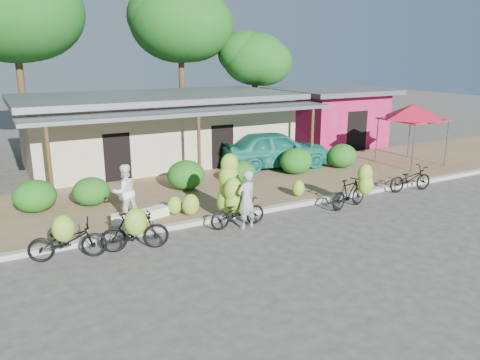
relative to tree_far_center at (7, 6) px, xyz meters
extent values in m
plane|color=#403E3B|center=(5.69, -16.11, -7.49)|extent=(100.00, 100.00, 0.00)
cube|color=#91784E|center=(5.69, -11.11, -7.43)|extent=(60.00, 6.00, 0.12)
cube|color=#A8A399|center=(5.69, -14.11, -7.42)|extent=(60.00, 0.25, 0.15)
cube|color=#C4B894|center=(5.69, -5.11, -5.94)|extent=(12.00, 6.00, 3.10)
cube|color=slate|center=(5.69, -5.11, -4.27)|extent=(13.00, 7.00, 0.25)
cube|color=black|center=(5.69, -8.06, -6.39)|extent=(1.40, 0.12, 2.20)
cube|color=slate|center=(5.69, -9.11, -4.59)|extent=(13.00, 2.00, 0.15)
cylinder|color=#503D20|center=(0.09, -10.01, -6.07)|extent=(0.14, 0.14, 2.85)
cylinder|color=#503D20|center=(5.69, -10.01, -6.07)|extent=(0.14, 0.14, 2.85)
cylinder|color=#503D20|center=(11.29, -10.01, -6.07)|extent=(0.14, 0.14, 2.85)
cube|color=#C51E57|center=(16.19, -5.11, -5.99)|extent=(5.00, 5.00, 3.00)
cube|color=slate|center=(16.19, -5.11, -4.37)|extent=(6.00, 6.00, 0.25)
cube|color=black|center=(16.19, -7.56, -6.39)|extent=(1.40, 0.12, 2.20)
cylinder|color=#503D20|center=(0.19, -0.11, -3.58)|extent=(0.36, 0.36, 7.82)
ellipsoid|color=#1B4F13|center=(0.19, -0.11, -0.10)|extent=(6.65, 6.65, 5.32)
ellipsoid|color=#1B4F13|center=(-0.31, 0.19, 0.20)|extent=(5.66, 5.66, 4.52)
cylinder|color=#503D20|center=(9.19, 0.39, -3.76)|extent=(0.36, 0.36, 7.46)
ellipsoid|color=#1B4F13|center=(9.19, 0.39, -0.45)|extent=(5.94, 5.94, 4.75)
ellipsoid|color=#1B4F13|center=(8.69, 0.69, -0.15)|extent=(5.05, 5.05, 4.04)
cylinder|color=#503D20|center=(13.19, -1.61, -4.89)|extent=(0.36, 0.36, 5.21)
ellipsoid|color=#1B4F13|center=(13.19, -1.61, -2.57)|extent=(3.94, 3.94, 3.15)
ellipsoid|color=#1B4F13|center=(12.69, -1.31, -2.27)|extent=(3.35, 3.35, 2.68)
ellipsoid|color=#195112|center=(-0.54, -10.73, -6.83)|extent=(1.38, 1.25, 1.08)
ellipsoid|color=#195112|center=(1.23, -10.89, -6.88)|extent=(1.26, 1.14, 0.99)
ellipsoid|color=#195112|center=(4.86, -10.62, -6.80)|extent=(1.46, 1.31, 1.14)
ellipsoid|color=#195112|center=(7.12, -10.90, -6.91)|extent=(1.19, 1.07, 0.93)
ellipsoid|color=#195112|center=(10.00, -10.63, -6.81)|extent=(1.45, 1.31, 1.13)
ellipsoid|color=#195112|center=(12.54, -10.68, -6.83)|extent=(1.40, 1.26, 1.09)
cylinder|color=#59595E|center=(14.76, -12.77, -6.32)|extent=(0.05, 0.05, 2.10)
cylinder|color=#59595E|center=(16.96, -12.77, -6.32)|extent=(0.05, 0.05, 2.10)
cylinder|color=#59595E|center=(14.76, -10.57, -6.32)|extent=(0.05, 0.05, 2.10)
cylinder|color=#59595E|center=(16.96, -10.57, -6.32)|extent=(0.05, 0.05, 2.10)
cube|color=#BB1330|center=(15.86, -11.67, -5.24)|extent=(2.40, 2.40, 0.06)
cone|color=#BB1330|center=(15.86, -11.67, -4.86)|extent=(3.50, 3.50, 0.70)
imported|color=black|center=(-0.19, -14.87, -6.98)|extent=(2.06, 1.10, 1.03)
ellipsoid|color=#8CCC33|center=(-0.33, -15.51, -6.41)|extent=(0.54, 0.46, 0.68)
imported|color=black|center=(1.51, -15.14, -6.94)|extent=(1.89, 0.89, 1.10)
ellipsoid|color=#8CCC33|center=(1.37, -15.77, -6.45)|extent=(0.58, 0.49, 0.73)
imported|color=black|center=(4.80, -14.89, -7.01)|extent=(1.83, 0.67, 0.96)
ellipsoid|color=#8CCC33|center=(4.76, -14.34, -6.80)|extent=(0.76, 0.65, 0.95)
ellipsoid|color=#8CCC33|center=(4.86, -14.35, -6.41)|extent=(0.76, 0.64, 0.95)
ellipsoid|color=#8CCC33|center=(4.78, -14.34, -6.00)|extent=(0.66, 0.56, 0.82)
ellipsoid|color=#8CCC33|center=(4.81, -14.34, -5.63)|extent=(0.57, 0.48, 0.71)
ellipsoid|color=#8CCC33|center=(4.80, -14.69, -6.75)|extent=(0.63, 0.53, 0.78)
ellipsoid|color=#8CCC33|center=(4.76, -14.69, -6.34)|extent=(0.62, 0.53, 0.77)
imported|color=black|center=(9.06, -15.12, -6.97)|extent=(1.81, 0.82, 1.05)
ellipsoid|color=#8CCC33|center=(9.18, -15.76, -6.52)|extent=(0.55, 0.47, 0.69)
ellipsoid|color=#8CCC33|center=(9.17, -15.71, -6.15)|extent=(0.52, 0.44, 0.65)
imported|color=black|center=(12.56, -14.67, -7.00)|extent=(1.97, 0.91, 0.99)
ellipsoid|color=#8CCC33|center=(3.83, -13.51, -7.02)|extent=(0.57, 0.48, 0.71)
ellipsoid|color=#8CCC33|center=(3.40, -13.17, -7.07)|extent=(0.48, 0.41, 0.60)
ellipsoid|color=#8CCC33|center=(8.12, -13.45, -7.07)|extent=(0.48, 0.41, 0.60)
cube|color=white|center=(2.75, -13.10, -7.22)|extent=(0.92, 0.58, 0.30)
cube|color=white|center=(1.71, -13.21, -7.23)|extent=(0.81, 0.52, 0.28)
imported|color=gray|center=(4.98, -15.12, -6.58)|extent=(0.75, 0.58, 1.82)
imported|color=white|center=(1.92, -12.76, -6.50)|extent=(0.94, 0.78, 1.75)
imported|color=#1B7A67|center=(9.92, -9.11, -6.52)|extent=(5.27, 2.95, 1.70)
camera|label=1|loc=(-1.67, -26.88, -2.34)|focal=35.00mm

